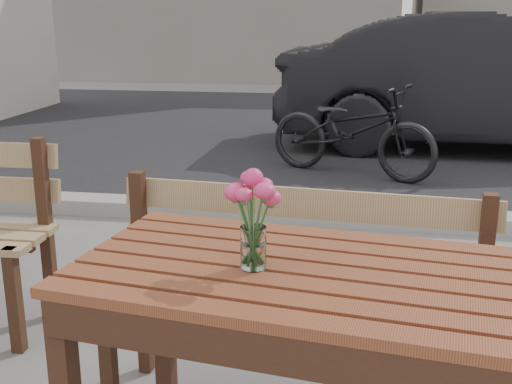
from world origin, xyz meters
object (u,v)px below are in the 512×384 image
bicycle (352,130)px  parked_car (487,82)px  main_table (293,307)px  main_vase (253,207)px

bicycle → parked_car: bearing=-20.8°
main_table → parked_car: (1.62, 5.87, 0.10)m
main_table → parked_car: bearing=83.4°
parked_car → bicycle: bearing=137.5°
main_vase → parked_car: bearing=73.6°
main_vase → parked_car: 6.15m
main_vase → parked_car: size_ratio=0.06×
main_table → parked_car: size_ratio=0.30×
main_vase → parked_car: parked_car is taller
main_table → parked_car: 6.09m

